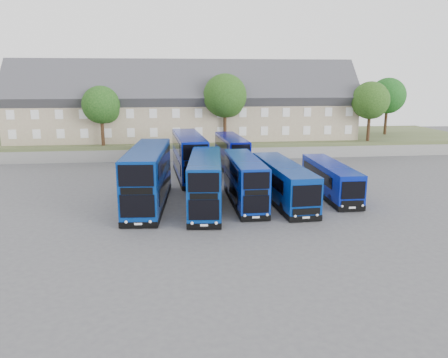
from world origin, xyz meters
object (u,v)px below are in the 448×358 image
Objects in this scene: tree_far at (388,97)px; tree_mid at (226,97)px; dd_front_left at (148,178)px; dd_front_mid at (205,184)px; tree_west at (102,106)px; coach_east_a at (283,183)px; tree_east at (371,102)px.

tree_mid is at bearing -165.96° from tree_far.
tree_mid reaches higher than dd_front_left.
dd_front_mid is 1.27× the size of tree_far.
tree_west is at bearing -170.54° from tree_far.
coach_east_a is 37.83m from tree_far.
tree_mid is at bearing 84.70° from dd_front_mid.
tree_east is (24.60, 23.34, 5.27)m from dd_front_mid.
tree_west is 16.04m from tree_mid.
tree_mid is (9.29, 22.34, 5.69)m from dd_front_left.
coach_east_a is 23.32m from tree_mid.
tree_far is (6.00, 7.00, 0.34)m from tree_east.
coach_east_a is 1.42× the size of tree_far.
coach_east_a is (11.53, 0.04, -0.75)m from dd_front_left.
dd_front_left is at bearing -112.57° from tree_mid.
tree_far is (23.75, 28.80, 6.10)m from coach_east_a.
tree_mid is 26.80m from tree_far.
dd_front_left is 11.56m from coach_east_a.
dd_front_left is 24.85m from tree_mid.
tree_west is (-11.40, 23.34, 4.93)m from dd_front_mid.
coach_east_a is 28.70m from tree_east.
dd_front_left is at bearing -140.74° from tree_far.
tree_mid is at bearing 1.79° from tree_west.
tree_east is 0.94× the size of tree_far.
tree_mid is (16.00, 0.50, 1.02)m from tree_west.
coach_east_a is 28.94m from tree_west.
tree_far is at bearing 49.40° from tree_east.
tree_far is at bearing 47.72° from coach_east_a.
tree_west is 0.94× the size of tree_east.
coach_east_a is 1.34× the size of tree_mid.
tree_east is 9.23m from tree_far.
tree_mid is 20.02m from tree_east.
dd_front_mid is (4.69, -1.50, -0.26)m from dd_front_left.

